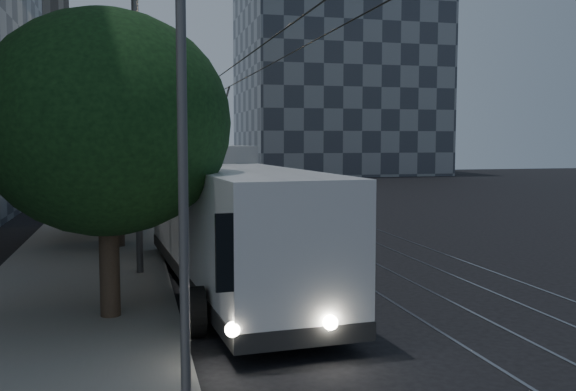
% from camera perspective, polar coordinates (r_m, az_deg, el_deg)
% --- Properties ---
extents(ground, '(120.00, 120.00, 0.00)m').
position_cam_1_polar(ground, '(20.17, 3.84, -6.60)').
color(ground, black).
rests_on(ground, ground).
extents(sidewalk, '(5.00, 90.00, 0.15)m').
position_cam_1_polar(sidewalk, '(39.07, -15.88, -1.04)').
color(sidewalk, gray).
rests_on(sidewalk, ground).
extents(tram_rails, '(4.52, 90.00, 0.02)m').
position_cam_1_polar(tram_rails, '(39.96, -1.40, -0.81)').
color(tram_rails, gray).
rests_on(tram_rails, ground).
extents(overhead_wires, '(2.23, 90.00, 6.00)m').
position_cam_1_polar(overhead_wires, '(38.85, -12.27, 4.03)').
color(overhead_wires, black).
rests_on(overhead_wires, ground).
extents(building_distant_right, '(22.00, 18.00, 24.00)m').
position_cam_1_polar(building_distant_right, '(78.04, 4.33, 10.83)').
color(building_distant_right, '#383E48').
rests_on(building_distant_right, ground).
extents(trolleybus, '(3.61, 12.97, 5.63)m').
position_cam_1_polar(trolleybus, '(17.51, -5.33, -2.49)').
color(trolleybus, silver).
rests_on(trolleybus, ground).
extents(pickup_silver, '(4.27, 6.10, 1.55)m').
position_cam_1_polar(pickup_silver, '(32.39, -7.84, -0.86)').
color(pickup_silver, '#A6A9AE').
rests_on(pickup_silver, ground).
extents(car_white_a, '(2.91, 4.14, 1.31)m').
position_cam_1_polar(car_white_a, '(36.81, -11.05, -0.39)').
color(car_white_a, silver).
rests_on(car_white_a, ground).
extents(car_white_b, '(2.61, 4.46, 1.21)m').
position_cam_1_polar(car_white_b, '(43.10, -9.31, 0.35)').
color(car_white_b, '#AEAEB3').
rests_on(car_white_b, ground).
extents(car_white_c, '(1.93, 4.53, 1.45)m').
position_cam_1_polar(car_white_c, '(44.71, -9.88, 0.66)').
color(car_white_c, silver).
rests_on(car_white_c, ground).
extents(car_white_d, '(2.15, 4.63, 1.54)m').
position_cam_1_polar(car_white_d, '(48.81, -9.84, 1.07)').
color(car_white_d, silver).
rests_on(car_white_d, ground).
extents(tree_0, '(5.43, 5.43, 6.85)m').
position_cam_1_polar(tree_0, '(14.52, -15.87, 6.16)').
color(tree_0, '#2E2019').
rests_on(tree_0, ground).
extents(tree_1, '(4.88, 4.88, 6.27)m').
position_cam_1_polar(tree_1, '(24.14, -15.01, 4.84)').
color(tree_1, '#2E2019').
rests_on(tree_1, ground).
extents(tree_2, '(5.56, 5.56, 6.94)m').
position_cam_1_polar(tree_2, '(27.69, -14.87, 5.60)').
color(tree_2, '#2E2019').
rests_on(tree_2, ground).
extents(tree_3, '(4.96, 4.96, 6.96)m').
position_cam_1_polar(tree_3, '(39.88, -15.26, 5.78)').
color(tree_3, '#2E2019').
rests_on(tree_3, ground).
extents(tree_4, '(5.78, 5.78, 7.11)m').
position_cam_1_polar(tree_4, '(43.71, -14.47, 5.43)').
color(tree_4, '#2E2019').
rests_on(tree_4, ground).
extents(tree_5, '(5.77, 5.77, 7.12)m').
position_cam_1_polar(tree_5, '(52.22, -14.35, 5.35)').
color(tree_5, '#2E2019').
rests_on(tree_5, ground).
extents(streetlamp_near, '(2.20, 0.44, 8.96)m').
position_cam_1_polar(streetlamp_near, '(19.18, -12.11, 9.08)').
color(streetlamp_near, '#555457').
rests_on(streetlamp_near, ground).
extents(streetlamp_far, '(2.67, 0.44, 11.18)m').
position_cam_1_polar(streetlamp_far, '(42.60, -12.95, 8.39)').
color(streetlamp_far, '#555457').
rests_on(streetlamp_far, ground).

